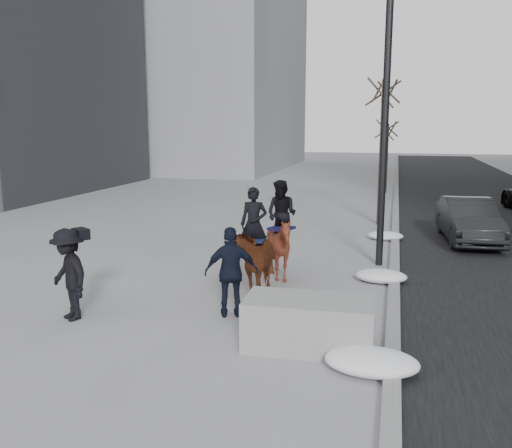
% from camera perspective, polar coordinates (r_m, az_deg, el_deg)
% --- Properties ---
extents(ground, '(120.00, 120.00, 0.00)m').
position_cam_1_polar(ground, '(11.13, -1.56, -8.72)').
color(ground, gray).
rests_on(ground, ground).
extents(curb, '(0.25, 90.00, 0.12)m').
position_cam_1_polar(curb, '(20.42, 14.47, 0.03)').
color(curb, gray).
rests_on(curb, ground).
extents(planter, '(2.14, 1.12, 0.84)m').
position_cam_1_polar(planter, '(9.14, 5.54, -10.37)').
color(planter, '#949497').
rests_on(planter, ground).
extents(car_near, '(1.76, 4.22, 1.36)m').
position_cam_1_polar(car_near, '(18.24, 21.50, 0.37)').
color(car_near, black).
rests_on(car_near, ground).
extents(tree_near, '(1.20, 1.20, 5.77)m').
position_cam_1_polar(tree_near, '(20.18, 13.12, 8.05)').
color(tree_near, '#362B20').
rests_on(tree_near, ground).
extents(tree_far, '(1.20, 1.20, 4.06)m').
position_cam_1_polar(tree_far, '(29.87, 13.56, 7.12)').
color(tree_far, '#35271F').
rests_on(tree_far, ground).
extents(mounted_left, '(0.96, 1.86, 2.33)m').
position_cam_1_polar(mounted_left, '(11.69, -0.39, -3.33)').
color(mounted_left, '#521B10').
rests_on(mounted_left, ground).
extents(mounted_right, '(1.63, 1.73, 2.36)m').
position_cam_1_polar(mounted_right, '(12.84, 2.58, -1.71)').
color(mounted_right, '#501A10').
rests_on(mounted_right, ground).
extents(feeder, '(1.11, 1.01, 1.75)m').
position_cam_1_polar(feeder, '(10.38, -2.60, -5.09)').
color(feeder, black).
rests_on(feeder, ground).
extents(camera_crew, '(1.31, 1.17, 1.75)m').
position_cam_1_polar(camera_crew, '(10.80, -19.10, -5.00)').
color(camera_crew, black).
rests_on(camera_crew, ground).
extents(lamppost, '(0.25, 1.42, 9.09)m').
position_cam_1_polar(lamppost, '(14.17, 13.64, 15.62)').
color(lamppost, black).
rests_on(lamppost, ground).
extents(snow_piles, '(1.41, 10.47, 0.36)m').
position_cam_1_polar(snow_piles, '(11.94, 12.88, -6.83)').
color(snow_piles, white).
rests_on(snow_piles, ground).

